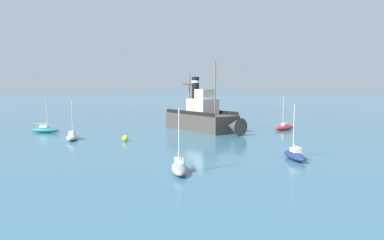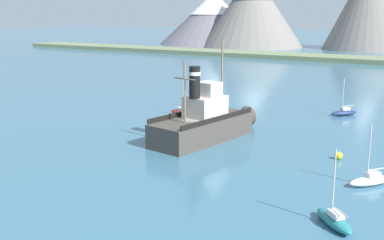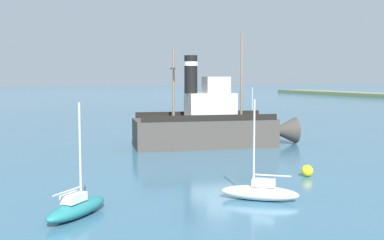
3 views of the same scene
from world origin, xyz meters
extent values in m
plane|color=#38667F|center=(0.00, 0.00, 0.00)|extent=(600.00, 600.00, 0.00)
cube|color=#423D38|center=(-0.07, 1.10, 1.20)|extent=(6.40, 12.58, 2.40)
cone|color=#423D38|center=(1.17, 8.19, 1.20)|extent=(2.73, 2.77, 2.35)
cube|color=beige|center=(0.02, 1.59, 3.50)|extent=(3.64, 4.46, 2.20)
cube|color=beige|center=(0.10, 2.08, 5.30)|extent=(2.51, 2.35, 1.40)
cylinder|color=black|center=(-0.28, -0.08, 6.20)|extent=(1.10, 1.10, 3.20)
cylinder|color=silver|center=(-0.28, -0.08, 7.10)|extent=(1.16, 1.16, 0.35)
cylinder|color=#75604C|center=(0.50, 4.35, 6.15)|extent=(0.20, 0.20, 7.50)
cylinder|color=#75604C|center=(-0.53, -1.56, 5.40)|extent=(0.20, 0.20, 6.00)
cylinder|color=#75604C|center=(-0.53, -1.56, 6.72)|extent=(2.58, 0.57, 0.12)
cube|color=black|center=(-2.19, 1.47, 2.65)|extent=(2.08, 11.25, 0.50)
cube|color=black|center=(2.05, 0.73, 2.65)|extent=(2.08, 11.25, 0.50)
ellipsoid|color=#23757A|center=(17.01, -12.43, 0.35)|extent=(3.43, 3.50, 0.70)
cube|color=silver|center=(17.15, -12.58, 0.88)|extent=(1.22, 1.24, 0.36)
cylinder|color=#B7B7BC|center=(16.80, -12.22, 2.80)|extent=(0.10, 0.10, 4.20)
cylinder|color=#B7B7BC|center=(17.42, -12.86, 1.25)|extent=(1.31, 1.35, 0.08)
ellipsoid|color=white|center=(17.54, -3.76, 0.35)|extent=(3.24, 3.65, 0.70)
cube|color=silver|center=(17.66, -3.61, 0.88)|extent=(1.19, 1.26, 0.36)
cylinder|color=#B7B7BC|center=(17.35, -4.00, 2.80)|extent=(0.10, 0.10, 4.20)
cylinder|color=#B7B7BC|center=(17.91, -3.30, 1.25)|extent=(1.19, 1.45, 0.08)
ellipsoid|color=gray|center=(19.84, 16.84, 0.35)|extent=(3.35, 3.57, 0.70)
cube|color=silver|center=(19.71, 16.69, 0.88)|extent=(1.21, 1.25, 0.36)
cylinder|color=#B7B7BC|center=(20.04, 17.06, 2.80)|extent=(0.10, 0.10, 4.20)
cylinder|color=#B7B7BC|center=(19.44, 16.39, 1.25)|extent=(1.26, 1.39, 0.08)
ellipsoid|color=#B22823|center=(-8.26, 10.31, 0.35)|extent=(3.95, 1.97, 0.70)
cube|color=silver|center=(-8.45, 10.36, 0.88)|extent=(1.22, 0.88, 0.36)
cylinder|color=#B7B7BC|center=(-7.96, 10.24, 2.80)|extent=(0.10, 0.10, 4.20)
cylinder|color=#B7B7BC|center=(-8.84, 10.45, 1.25)|extent=(1.77, 0.50, 0.08)
ellipsoid|color=navy|center=(9.66, 20.92, 0.35)|extent=(3.29, 3.61, 0.70)
cube|color=silver|center=(9.79, 21.07, 0.88)|extent=(1.20, 1.25, 0.36)
cylinder|color=#B7B7BC|center=(9.47, 20.69, 2.80)|extent=(0.10, 0.10, 4.20)
cylinder|color=#B7B7BC|center=(10.05, 21.37, 1.25)|extent=(1.22, 1.43, 0.08)
sphere|color=yellow|center=(13.77, 1.73, 0.35)|extent=(0.71, 0.71, 0.71)
camera|label=1|loc=(37.27, 34.58, 6.39)|focal=32.00mm
camera|label=2|loc=(23.54, -40.89, 13.15)|focal=45.00mm
camera|label=3|loc=(37.50, -15.55, 5.96)|focal=45.00mm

